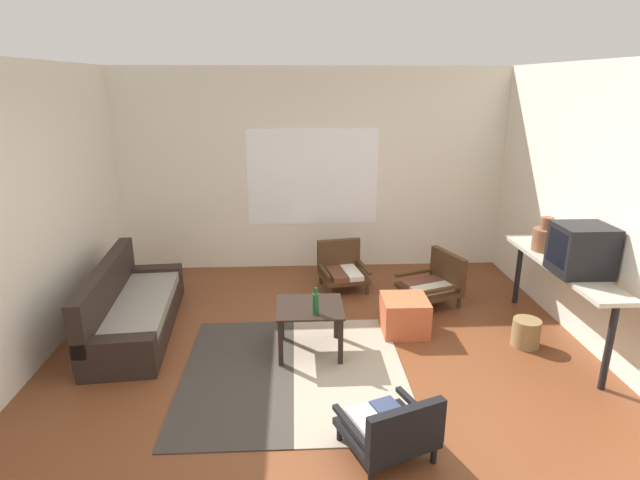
{
  "coord_description": "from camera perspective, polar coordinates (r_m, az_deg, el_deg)",
  "views": [
    {
      "loc": [
        -0.24,
        -3.75,
        2.5
      ],
      "look_at": [
        0.01,
        1.12,
        0.97
      ],
      "focal_mm": 28.35,
      "sensor_mm": 36.0,
      "label": 1
    }
  ],
  "objects": [
    {
      "name": "armchair_corner",
      "position": [
        6.1,
        12.85,
        -4.56
      ],
      "size": [
        0.75,
        0.77,
        0.59
      ],
      "color": "#472D19",
      "rests_on": "ground"
    },
    {
      "name": "side_wall_right",
      "position": [
        5.11,
        31.82,
        1.76
      ],
      "size": [
        0.12,
        6.6,
        2.7
      ],
      "primitive_type": "cube",
      "color": "silver",
      "rests_on": "ground"
    },
    {
      "name": "glass_bottle",
      "position": [
        4.61,
        -0.5,
        -7.14
      ],
      "size": [
        0.06,
        0.06,
        0.26
      ],
      "color": "#194723",
      "rests_on": "coffee_table"
    },
    {
      "name": "area_rug",
      "position": [
        4.7,
        -2.96,
        -14.67
      ],
      "size": [
        1.99,
        2.01,
        0.01
      ],
      "color": "#38332D",
      "rests_on": "ground"
    },
    {
      "name": "armchair_striped_foreground",
      "position": [
        3.71,
        8.08,
        -20.38
      ],
      "size": [
        0.73,
        0.72,
        0.51
      ],
      "color": "black",
      "rests_on": "ground"
    },
    {
      "name": "crt_television",
      "position": [
        5.14,
        27.41,
        -0.98
      ],
      "size": [
        0.47,
        0.42,
        0.46
      ],
      "color": "black",
      "rests_on": "console_shelf"
    },
    {
      "name": "console_shelf",
      "position": [
        5.47,
        25.53,
        -3.22
      ],
      "size": [
        0.37,
        1.88,
        0.82
      ],
      "color": "#B2AD9E",
      "rests_on": "ground"
    },
    {
      "name": "ottoman_orange",
      "position": [
        5.36,
        9.51,
        -8.36
      ],
      "size": [
        0.47,
        0.47,
        0.38
      ],
      "primitive_type": "cube",
      "rotation": [
        0.0,
        0.0,
        -0.01
      ],
      "color": "#BC5633",
      "rests_on": "ground"
    },
    {
      "name": "ground_plane",
      "position": [
        4.51,
        0.68,
        -16.24
      ],
      "size": [
        7.8,
        7.8,
        0.0
      ],
      "primitive_type": "plane",
      "color": "brown"
    },
    {
      "name": "clay_vase",
      "position": [
        5.72,
        24.07,
        0.23
      ],
      "size": [
        0.25,
        0.25,
        0.36
      ],
      "color": "brown",
      "rests_on": "console_shelf"
    },
    {
      "name": "armchair_by_window",
      "position": [
        6.4,
        2.49,
        -3.13
      ],
      "size": [
        0.65,
        0.64,
        0.58
      ],
      "color": "#472D19",
      "rests_on": "ground"
    },
    {
      "name": "wicker_basket",
      "position": [
        5.45,
        22.23,
        -9.67
      ],
      "size": [
        0.27,
        0.27,
        0.28
      ],
      "primitive_type": "cylinder",
      "color": "olive",
      "rests_on": "ground"
    },
    {
      "name": "far_wall_with_window",
      "position": [
        6.91,
        -0.87,
        7.83
      ],
      "size": [
        5.6,
        0.13,
        2.7
      ],
      "color": "silver",
      "rests_on": "ground"
    },
    {
      "name": "coffee_table",
      "position": [
        4.85,
        -1.17,
        -8.47
      ],
      "size": [
        0.63,
        0.58,
        0.48
      ],
      "color": "black",
      "rests_on": "ground"
    },
    {
      "name": "couch",
      "position": [
        5.65,
        -20.55,
        -7.46
      ],
      "size": [
        0.86,
        2.01,
        0.73
      ],
      "color": "black",
      "rests_on": "ground"
    }
  ]
}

